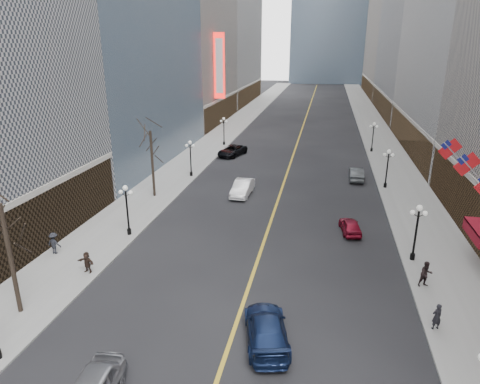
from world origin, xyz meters
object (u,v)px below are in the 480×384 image
at_px(streetlamp_east_3, 373,134).
at_px(car_nb_far, 232,151).
at_px(streetlamp_east_2, 388,165).
at_px(ped_ne_corner, 437,317).
at_px(streetlamp_west_1, 127,205).
at_px(streetlamp_west_3, 224,128).
at_px(streetlamp_west_2, 190,155).
at_px(car_sb_mid, 350,226).
at_px(car_sb_far, 356,174).
at_px(car_nb_mid, 242,188).
at_px(streetlamp_east_1, 417,227).
at_px(car_sb_near, 266,329).

relative_size(streetlamp_east_3, car_nb_far, 0.80).
bearing_deg(car_nb_far, streetlamp_east_2, -12.21).
distance_m(streetlamp_east_3, ped_ne_corner, 44.80).
bearing_deg(car_nb_far, streetlamp_west_1, -78.52).
distance_m(streetlamp_east_3, car_nb_far, 21.87).
bearing_deg(car_nb_far, streetlamp_west_3, 130.44).
relative_size(streetlamp_east_3, ped_ne_corner, 2.70).
bearing_deg(ped_ne_corner, streetlamp_west_2, -71.12).
height_order(car_nb_far, car_sb_mid, car_nb_far).
bearing_deg(car_sb_far, ped_ne_corner, 96.01).
xyz_separation_m(streetlamp_west_1, car_sb_far, (20.47, 20.79, -2.13)).
relative_size(car_nb_far, ped_ne_corner, 3.39).
bearing_deg(car_nb_mid, car_nb_far, 108.14).
bearing_deg(car_sb_mid, streetlamp_west_1, 4.56).
height_order(streetlamp_west_3, car_nb_far, streetlamp_west_3).
relative_size(streetlamp_west_3, car_sb_far, 0.97).
xyz_separation_m(car_nb_mid, ped_ne_corner, (15.69, -21.25, 0.14)).
distance_m(car_nb_mid, car_nb_far, 17.78).
distance_m(streetlamp_west_2, car_sb_far, 20.76).
bearing_deg(streetlamp_west_3, ped_ne_corner, -62.40).
bearing_deg(car_sb_far, car_nb_far, -26.12).
bearing_deg(car_nb_far, car_sb_mid, -40.13).
bearing_deg(streetlamp_east_1, streetlamp_west_2, 142.67).
xyz_separation_m(streetlamp_east_3, car_nb_far, (-20.80, -6.43, -2.11)).
bearing_deg(car_sb_far, streetlamp_west_1, 45.78).
bearing_deg(car_nb_mid, ped_ne_corner, -51.42).
bearing_deg(car_nb_far, streetlamp_east_3, 34.06).
bearing_deg(streetlamp_east_2, car_nb_far, 150.90).
height_order(streetlamp_west_1, car_sb_near, streetlamp_west_1).
xyz_separation_m(streetlamp_east_2, car_sb_mid, (-4.54, -13.49, -2.25)).
height_order(streetlamp_west_3, car_sb_far, streetlamp_west_3).
distance_m(car_sb_mid, car_sb_far, 16.34).
distance_m(streetlamp_west_3, ped_ne_corner, 50.54).
height_order(streetlamp_east_2, streetlamp_west_3, same).
xyz_separation_m(car_nb_mid, car_sb_near, (6.09, -24.13, -0.03)).
bearing_deg(car_nb_mid, streetlamp_east_3, 58.07).
xyz_separation_m(streetlamp_east_3, car_sb_far, (-3.13, -15.21, -2.13)).
xyz_separation_m(streetlamp_west_2, car_nb_far, (2.80, 11.57, -2.11)).
distance_m(streetlamp_west_2, streetlamp_west_3, 18.00).
bearing_deg(streetlamp_west_2, streetlamp_east_1, -37.33).
bearing_deg(streetlamp_east_1, streetlamp_east_3, 90.00).
height_order(streetlamp_east_3, car_sb_far, streetlamp_east_3).
distance_m(car_nb_mid, car_sb_mid, 13.88).
relative_size(car_sb_mid, ped_ne_corner, 2.30).
height_order(streetlamp_west_2, car_nb_mid, streetlamp_west_2).
bearing_deg(car_sb_far, streetlamp_west_2, 8.09).
relative_size(streetlamp_west_3, car_sb_mid, 1.18).
relative_size(streetlamp_east_2, streetlamp_east_3, 1.00).
relative_size(streetlamp_east_3, car_sb_mid, 1.18).
height_order(streetlamp_west_2, car_sb_far, streetlamp_west_2).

